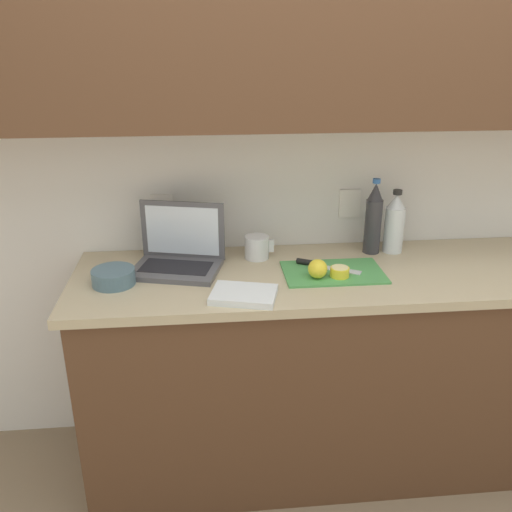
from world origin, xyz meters
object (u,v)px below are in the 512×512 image
laptop (179,253)px  lemon_half_cut (340,272)px  bottle_green_soda (394,224)px  cutting_board (333,272)px  knife (317,264)px  bowl_white (113,277)px  lemon_whole_beside (318,269)px  bottle_oil_tall (373,219)px  measuring_cup (257,247)px

laptop → lemon_half_cut: (0.60, -0.16, -0.03)m
laptop → bottle_green_soda: 0.89m
laptop → cutting_board: size_ratio=1.00×
lemon_half_cut → bottle_green_soda: bearing=41.0°
knife → bowl_white: bearing=-146.0°
lemon_whole_beside → bowl_white: size_ratio=0.46×
lemon_whole_beside → bottle_green_soda: 0.45m
cutting_board → bowl_white: bowl_white is taller
knife → lemon_whole_beside: size_ratio=3.31×
cutting_board → lemon_whole_beside: (-0.07, -0.05, 0.04)m
lemon_half_cut → lemon_whole_beside: (-0.08, -0.00, 0.02)m
knife → bowl_white: (-0.76, -0.07, 0.01)m
cutting_board → bottle_oil_tall: bearing=44.1°
measuring_cup → knife: bearing=-30.3°
lemon_whole_beside → bottle_green_soda: bottle_green_soda is taller
bottle_oil_tall → measuring_cup: size_ratio=2.66×
bowl_white → knife: bearing=5.2°
lemon_half_cut → bowl_white: bowl_white is taller
cutting_board → bottle_green_soda: 0.38m
knife → lemon_half_cut: 0.12m
cutting_board → measuring_cup: (-0.27, 0.18, 0.04)m
cutting_board → bowl_white: bearing=-178.7°
bowl_white → cutting_board: bearing=1.3°
bottle_oil_tall → laptop: bearing=-173.9°
lemon_half_cut → bowl_white: size_ratio=0.45×
cutting_board → bottle_green_soda: size_ratio=1.43×
measuring_cup → bowl_white: (-0.54, -0.20, -0.02)m
lemon_whole_beside → bowl_white: bearing=177.4°
knife → bottle_green_soda: bottle_green_soda is taller
bottle_oil_tall → bottle_green_soda: bearing=0.0°
laptop → cutting_board: (0.58, -0.12, -0.06)m
bottle_oil_tall → lemon_half_cut: bearing=-128.0°
knife → measuring_cup: 0.26m
laptop → lemon_whole_beside: size_ratio=5.25×
lemon_whole_beside → measuring_cup: bearing=130.7°
cutting_board → bowl_white: 0.82m
cutting_board → bottle_oil_tall: bottle_oil_tall is taller
bottle_green_soda → bowl_white: bearing=-168.9°
bottle_green_soda → measuring_cup: bottle_green_soda is taller
lemon_half_cut → bottle_oil_tall: 0.34m
knife → bowl_white: 0.77m
bottle_green_soda → measuring_cup: size_ratio=2.25×
bottle_green_soda → measuring_cup: 0.58m
lemon_half_cut → bowl_white: 0.83m
knife → bottle_oil_tall: 0.32m
laptop → knife: (0.53, -0.06, -0.04)m
lemon_half_cut → measuring_cup: 0.37m
lemon_whole_beside → bottle_oil_tall: bearing=42.1°
bottle_oil_tall → bowl_white: 1.05m
bowl_white → lemon_whole_beside: bearing=-2.6°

